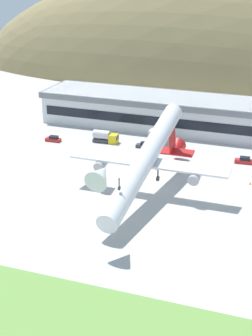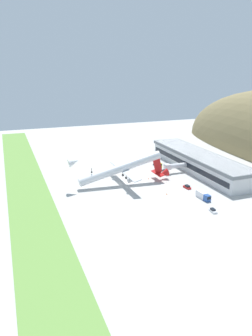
# 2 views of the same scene
# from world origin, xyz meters

# --- Properties ---
(ground_plane) EXTENTS (338.21, 338.21, 0.00)m
(ground_plane) POSITION_xyz_m (0.00, 0.00, 0.00)
(ground_plane) COLOR #B7B5AF
(grass_strip_foreground) EXTENTS (304.39, 18.58, 0.08)m
(grass_strip_foreground) POSITION_xyz_m (0.00, -47.44, 0.04)
(grass_strip_foreground) COLOR #669342
(grass_strip_foreground) RESTS_ON ground_plane
(terminal_building) EXTENTS (79.25, 17.42, 9.43)m
(terminal_building) POSITION_xyz_m (-5.96, 44.12, 5.35)
(terminal_building) COLOR silver
(terminal_building) RESTS_ON ground_plane
(jetway_0) EXTENTS (3.38, 12.79, 5.43)m
(jetway_0) POSITION_xyz_m (-5.91, 28.83, 3.99)
(jetway_0) COLOR silver
(jetway_0) RESTS_ON ground_plane
(cargo_airplane) EXTENTS (34.25, 51.23, 15.88)m
(cargo_airplane) POSITION_xyz_m (0.94, -3.34, 8.08)
(cargo_airplane) COLOR silver
(service_car_0) EXTENTS (4.55, 1.94, 1.57)m
(service_car_0) POSITION_xyz_m (-9.18, 25.45, 0.65)
(service_car_0) COLOR #333338
(service_car_0) RESTS_ON ground_plane
(service_car_1) EXTENTS (4.52, 2.12, 1.64)m
(service_car_1) POSITION_xyz_m (16.97, 23.36, 0.68)
(service_car_1) COLOR #B21E1E
(service_car_1) RESTS_ON ground_plane
(service_car_2) EXTENTS (4.20, 1.86, 1.58)m
(service_car_2) POSITION_xyz_m (-34.00, 21.71, 0.65)
(service_car_2) COLOR #B21E1E
(service_car_2) RESTS_ON ground_plane
(service_car_3) EXTENTS (4.13, 2.02, 1.42)m
(service_car_3) POSITION_xyz_m (43.69, 19.12, 0.59)
(service_car_3) COLOR silver
(service_car_3) RESTS_ON ground_plane
(fuel_truck) EXTENTS (8.41, 2.49, 2.87)m
(fuel_truck) POSITION_xyz_m (30.71, 23.10, 1.42)
(fuel_truck) COLOR #264C99
(fuel_truck) RESTS_ON ground_plane
(box_truck) EXTENTS (6.91, 2.80, 3.32)m
(box_truck) POSITION_xyz_m (-20.64, 25.96, 1.54)
(box_truck) COLOR gold
(box_truck) RESTS_ON ground_plane
(traffic_cone_0) EXTENTS (0.52, 0.52, 0.58)m
(traffic_cone_0) POSITION_xyz_m (-1.73, 11.74, 0.28)
(traffic_cone_0) COLOR orange
(traffic_cone_0) RESTS_ON ground_plane
(traffic_cone_1) EXTENTS (0.52, 0.52, 0.58)m
(traffic_cone_1) POSITION_xyz_m (20.49, 10.74, 0.28)
(traffic_cone_1) COLOR orange
(traffic_cone_1) RESTS_ON ground_plane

